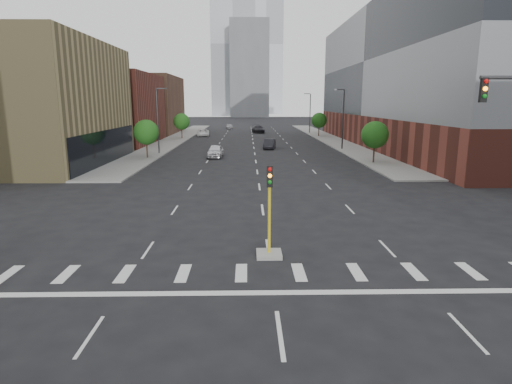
{
  "coord_description": "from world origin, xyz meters",
  "views": [
    {
      "loc": [
        -1.0,
        -10.33,
        7.24
      ],
      "look_at": [
        -0.57,
        12.02,
        2.5
      ],
      "focal_mm": 30.0,
      "sensor_mm": 36.0,
      "label": 1
    }
  ],
  "objects_px": {
    "car_mid_right": "(270,144)",
    "car_near_left": "(215,151)",
    "car_far_left": "(203,133)",
    "car_deep_right": "(258,129)",
    "median_traffic_signal": "(269,237)",
    "car_distant": "(229,126)"
  },
  "relations": [
    {
      "from": "median_traffic_signal",
      "to": "car_far_left",
      "type": "distance_m",
      "value": 73.45
    },
    {
      "from": "car_distant",
      "to": "car_far_left",
      "type": "bearing_deg",
      "value": -107.2
    },
    {
      "from": "car_far_left",
      "to": "car_deep_right",
      "type": "xyz_separation_m",
      "value": [
        12.0,
        10.04,
        0.11
      ]
    },
    {
      "from": "car_mid_right",
      "to": "car_far_left",
      "type": "height_order",
      "value": "car_mid_right"
    },
    {
      "from": "car_far_left",
      "to": "car_deep_right",
      "type": "distance_m",
      "value": 15.65
    },
    {
      "from": "median_traffic_signal",
      "to": "car_far_left",
      "type": "height_order",
      "value": "median_traffic_signal"
    },
    {
      "from": "car_mid_right",
      "to": "car_distant",
      "type": "relative_size",
      "value": 1.16
    },
    {
      "from": "car_far_left",
      "to": "car_distant",
      "type": "distance_m",
      "value": 24.98
    },
    {
      "from": "car_mid_right",
      "to": "car_near_left",
      "type": "bearing_deg",
      "value": -118.45
    },
    {
      "from": "car_near_left",
      "to": "car_far_left",
      "type": "distance_m",
      "value": 35.95
    },
    {
      "from": "car_mid_right",
      "to": "car_distant",
      "type": "distance_m",
      "value": 50.42
    },
    {
      "from": "car_near_left",
      "to": "car_deep_right",
      "type": "height_order",
      "value": "car_deep_right"
    },
    {
      "from": "car_far_left",
      "to": "car_mid_right",
      "type": "bearing_deg",
      "value": -67.11
    },
    {
      "from": "car_mid_right",
      "to": "car_far_left",
      "type": "xyz_separation_m",
      "value": [
        -12.93,
        25.18,
        -0.01
      ]
    },
    {
      "from": "car_distant",
      "to": "car_mid_right",
      "type": "bearing_deg",
      "value": -87.08
    },
    {
      "from": "car_mid_right",
      "to": "car_deep_right",
      "type": "xyz_separation_m",
      "value": [
        -0.93,
        35.22,
        0.1
      ]
    },
    {
      "from": "median_traffic_signal",
      "to": "car_deep_right",
      "type": "xyz_separation_m",
      "value": [
        1.5,
        82.74,
        -0.12
      ]
    },
    {
      "from": "car_deep_right",
      "to": "median_traffic_signal",
      "type": "bearing_deg",
      "value": -99.05
    },
    {
      "from": "car_mid_right",
      "to": "median_traffic_signal",
      "type": "bearing_deg",
      "value": -84.8
    },
    {
      "from": "car_far_left",
      "to": "car_distant",
      "type": "relative_size",
      "value": 1.35
    },
    {
      "from": "median_traffic_signal",
      "to": "car_near_left",
      "type": "xyz_separation_m",
      "value": [
        -5.28,
        37.12,
        -0.14
      ]
    },
    {
      "from": "car_mid_right",
      "to": "car_deep_right",
      "type": "distance_m",
      "value": 35.23
    }
  ]
}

